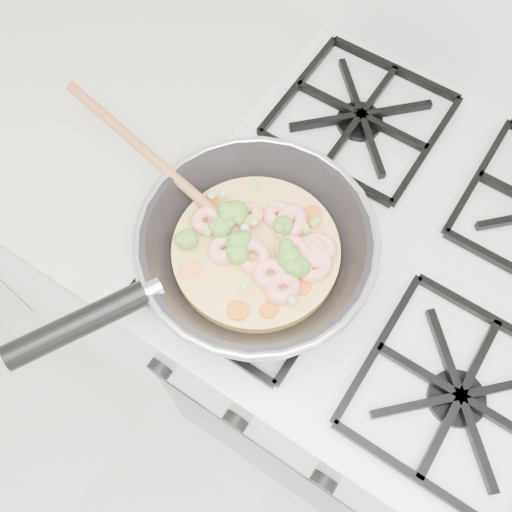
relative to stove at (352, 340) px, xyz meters
The scene contains 3 objects.
stove is the anchor object (origin of this frame).
counter_left 0.80m from the stove, behind, with size 1.00×0.60×0.90m.
skillet 0.54m from the stove, 137.94° to the right, with size 0.48×0.44×0.10m.
Camera 1 is at (0.02, 1.30, 1.60)m, focal length 40.09 mm.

